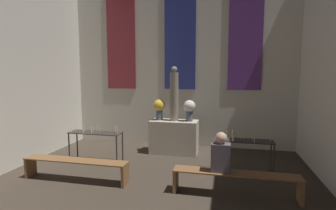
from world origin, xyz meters
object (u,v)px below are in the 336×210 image
at_px(candle_rack_right, 242,144).
at_px(person_seated, 221,154).
at_px(flower_vase_left, 159,107).
at_px(candle_rack_left, 96,136).
at_px(pew_back_left, 75,165).
at_px(flower_vase_right, 189,108).
at_px(altar, 174,137).
at_px(pew_back_right, 235,179).
at_px(statue, 174,95).

relative_size(candle_rack_right, person_seated, 1.84).
height_order(flower_vase_left, candle_rack_right, flower_vase_left).
xyz_separation_m(candle_rack_left, pew_back_left, (0.18, -1.25, -0.35)).
distance_m(flower_vase_left, pew_back_left, 2.94).
bearing_deg(flower_vase_right, candle_rack_left, -152.02).
distance_m(altar, pew_back_left, 3.00).
distance_m(flower_vase_left, pew_back_right, 3.42).
height_order(flower_vase_right, person_seated, flower_vase_right).
xyz_separation_m(altar, flower_vase_right, (0.45, 0.00, 0.86)).
relative_size(statue, candle_rack_left, 1.12).
height_order(statue, candle_rack_right, statue).
distance_m(altar, person_seated, 2.87).
distance_m(altar, flower_vase_left, 0.97).
bearing_deg(person_seated, candle_rack_right, 70.02).
relative_size(pew_back_left, pew_back_right, 1.00).
height_order(altar, statue, statue).
height_order(candle_rack_right, pew_back_right, candle_rack_right).
bearing_deg(statue, candle_rack_left, -146.61).
relative_size(flower_vase_left, person_seated, 0.80).
bearing_deg(person_seated, flower_vase_left, 126.86).
xyz_separation_m(statue, flower_vase_right, (0.45, 0.00, -0.37)).
xyz_separation_m(statue, pew_back_left, (-1.69, -2.48, -1.36)).
xyz_separation_m(candle_rack_left, candle_rack_right, (3.73, -0.00, 0.00)).
bearing_deg(candle_rack_left, pew_back_left, -81.94).
bearing_deg(altar, pew_back_left, -124.30).
height_order(flower_vase_right, pew_back_right, flower_vase_right).
bearing_deg(person_seated, statue, 119.63).
bearing_deg(pew_back_left, flower_vase_left, 63.39).
xyz_separation_m(statue, person_seated, (1.41, -2.48, -0.90)).
xyz_separation_m(flower_vase_left, candle_rack_left, (-1.42, -1.23, -0.65)).
xyz_separation_m(altar, flower_vase_left, (-0.45, 0.00, 0.86)).
height_order(pew_back_right, person_seated, person_seated).
relative_size(statue, flower_vase_left, 2.58).
bearing_deg(flower_vase_right, altar, 180.00).
xyz_separation_m(flower_vase_left, flower_vase_right, (0.90, 0.00, 0.00)).
bearing_deg(flower_vase_left, flower_vase_right, 0.00).
height_order(statue, pew_back_left, statue).
bearing_deg(pew_back_right, flower_vase_right, 116.61).
distance_m(candle_rack_left, person_seated, 3.51).
bearing_deg(statue, person_seated, -60.37).
bearing_deg(pew_back_left, candle_rack_left, 98.06).
bearing_deg(pew_back_right, pew_back_left, 180.00).
relative_size(flower_vase_right, candle_rack_right, 0.43).
xyz_separation_m(statue, flower_vase_left, (-0.45, 0.00, -0.37)).
relative_size(pew_back_left, person_seated, 3.09).
bearing_deg(flower_vase_right, person_seated, -68.82).
height_order(flower_vase_right, candle_rack_left, flower_vase_right).
bearing_deg(flower_vase_right, candle_rack_right, -41.06).
bearing_deg(statue, altar, 0.00).
relative_size(altar, candle_rack_right, 0.98).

